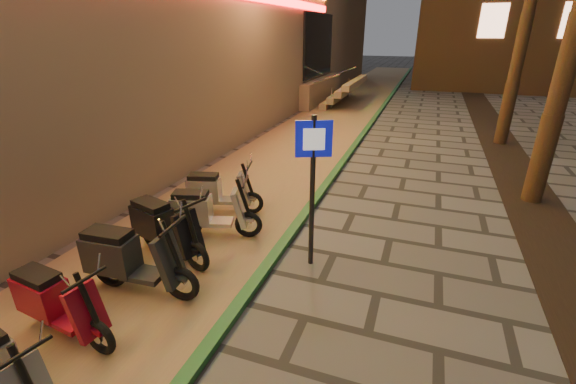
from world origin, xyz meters
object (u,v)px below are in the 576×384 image
at_px(scooter_5, 55,302).
at_px(scooter_9, 216,191).
at_px(scooter_6, 128,259).
at_px(scooter_8, 206,212).
at_px(pedestrian_sign, 313,173).
at_px(scooter_7, 163,227).

xyz_separation_m(scooter_5, scooter_9, (0.09, 3.71, 0.01)).
distance_m(scooter_6, scooter_8, 1.78).
height_order(scooter_5, scooter_6, scooter_6).
height_order(pedestrian_sign, scooter_5, pedestrian_sign).
height_order(pedestrian_sign, scooter_6, pedestrian_sign).
bearing_deg(pedestrian_sign, scooter_9, 130.52).
bearing_deg(scooter_5, scooter_7, 94.13).
bearing_deg(pedestrian_sign, scooter_5, -157.38).
relative_size(pedestrian_sign, scooter_5, 1.58).
xyz_separation_m(scooter_6, scooter_9, (-0.14, 2.71, -0.06)).
distance_m(scooter_8, scooter_9, 1.00).
bearing_deg(pedestrian_sign, scooter_6, -168.62).
bearing_deg(scooter_5, scooter_6, 83.82).
distance_m(scooter_5, scooter_6, 1.03).
bearing_deg(scooter_6, scooter_7, 93.97).
height_order(scooter_5, scooter_7, scooter_7).
height_order(scooter_7, scooter_9, scooter_7).
bearing_deg(pedestrian_sign, scooter_8, 150.42).
xyz_separation_m(pedestrian_sign, scooter_6, (-2.23, -1.55, -1.03)).
bearing_deg(scooter_6, scooter_5, -107.06).
bearing_deg(scooter_8, scooter_9, 92.18).
distance_m(scooter_5, scooter_7, 1.98).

